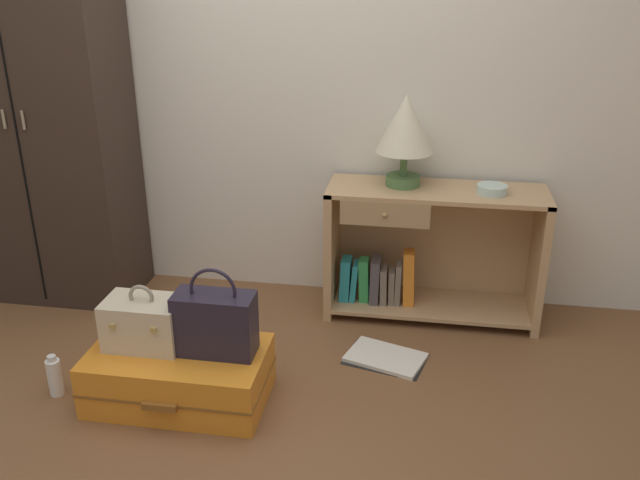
# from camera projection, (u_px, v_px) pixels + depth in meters

# --- Properties ---
(ground_plane) EXTENTS (9.00, 9.00, 0.00)m
(ground_plane) POSITION_uv_depth(u_px,v_px,m) (203.00, 455.00, 2.54)
(ground_plane) COLOR brown
(back_wall) EXTENTS (6.40, 0.10, 2.60)m
(back_wall) POSITION_uv_depth(u_px,v_px,m) (281.00, 48.00, 3.40)
(back_wall) COLOR silver
(back_wall) RESTS_ON ground_plane
(wardrobe) EXTENTS (0.83, 0.47, 2.02)m
(wardrobe) POSITION_uv_depth(u_px,v_px,m) (40.00, 109.00, 3.42)
(wardrobe) COLOR #33261E
(wardrobe) RESTS_ON ground_plane
(bookshelf) EXTENTS (1.07, 0.37, 0.68)m
(bookshelf) POSITION_uv_depth(u_px,v_px,m) (424.00, 252.00, 3.44)
(bookshelf) COLOR tan
(bookshelf) RESTS_ON ground_plane
(table_lamp) EXTENTS (0.28, 0.28, 0.45)m
(table_lamp) POSITION_uv_depth(u_px,v_px,m) (405.00, 127.00, 3.23)
(table_lamp) COLOR #4C7542
(table_lamp) RESTS_ON bookshelf
(bowl) EXTENTS (0.14, 0.14, 0.04)m
(bowl) POSITION_uv_depth(u_px,v_px,m) (492.00, 189.00, 3.21)
(bowl) COLOR silver
(bowl) RESTS_ON bookshelf
(suitcase_large) EXTENTS (0.73, 0.44, 0.23)m
(suitcase_large) POSITION_uv_depth(u_px,v_px,m) (179.00, 375.00, 2.82)
(suitcase_large) COLOR orange
(suitcase_large) RESTS_ON ground_plane
(train_case) EXTENTS (0.31, 0.21, 0.28)m
(train_case) POSITION_uv_depth(u_px,v_px,m) (144.00, 323.00, 2.78)
(train_case) COLOR beige
(train_case) RESTS_ON suitcase_large
(handbag) EXTENTS (0.32, 0.15, 0.38)m
(handbag) POSITION_uv_depth(u_px,v_px,m) (215.00, 322.00, 2.72)
(handbag) COLOR #231E2D
(handbag) RESTS_ON suitcase_large
(bottle) EXTENTS (0.06, 0.06, 0.19)m
(bottle) POSITION_uv_depth(u_px,v_px,m) (55.00, 376.00, 2.86)
(bottle) COLOR white
(bottle) RESTS_ON ground_plane
(open_book_on_floor) EXTENTS (0.41, 0.32, 0.02)m
(open_book_on_floor) POSITION_uv_depth(u_px,v_px,m) (385.00, 358.00, 3.14)
(open_book_on_floor) COLOR white
(open_book_on_floor) RESTS_ON ground_plane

